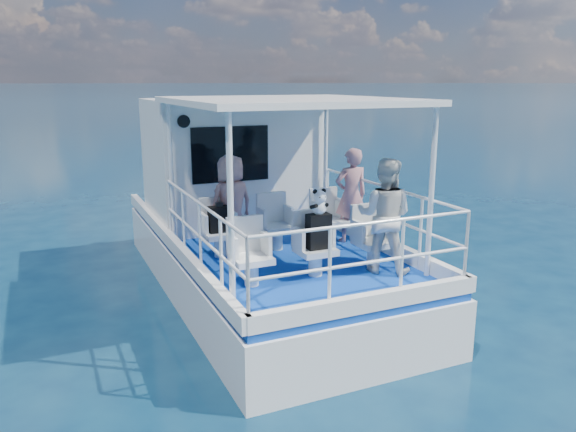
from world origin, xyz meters
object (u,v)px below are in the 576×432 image
(passenger_stbd_aft, at_px, (384,216))
(panda, at_px, (319,202))
(passenger_port_fwd, at_px, (231,204))
(backpack_center, at_px, (318,231))

(passenger_stbd_aft, bearing_deg, panda, 33.25)
(passenger_port_fwd, bearing_deg, backpack_center, 100.02)
(backpack_center, bearing_deg, passenger_stbd_aft, -11.15)
(backpack_center, height_order, panda, panda)
(panda, bearing_deg, backpack_center, 90.28)
(passenger_stbd_aft, distance_m, panda, 0.93)
(passenger_stbd_aft, relative_size, panda, 4.69)
(passenger_stbd_aft, distance_m, backpack_center, 0.92)
(passenger_port_fwd, relative_size, backpack_center, 3.17)
(backpack_center, relative_size, panda, 1.40)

